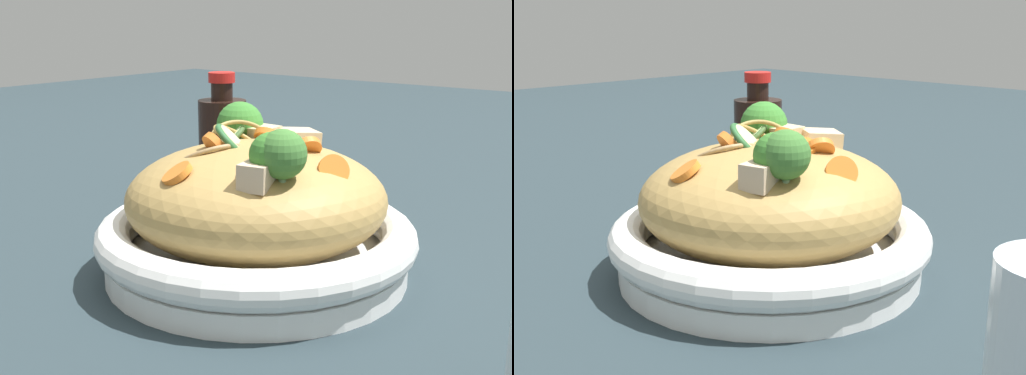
% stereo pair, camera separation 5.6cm
% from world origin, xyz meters
% --- Properties ---
extents(ground_plane, '(3.00, 3.00, 0.00)m').
position_xyz_m(ground_plane, '(0.00, 0.00, 0.00)').
color(ground_plane, '#263439').
extents(serving_bowl, '(0.28, 0.28, 0.05)m').
position_xyz_m(serving_bowl, '(0.00, 0.00, 0.03)').
color(serving_bowl, white).
rests_on(serving_bowl, ground_plane).
extents(noodle_heap, '(0.22, 0.22, 0.11)m').
position_xyz_m(noodle_heap, '(0.00, 0.00, 0.07)').
color(noodle_heap, '#AE8A4B').
rests_on(noodle_heap, serving_bowl).
extents(broccoli_florets, '(0.16, 0.18, 0.06)m').
position_xyz_m(broccoli_florets, '(0.01, 0.01, 0.12)').
color(broccoli_florets, '#9BB969').
rests_on(broccoli_florets, serving_bowl).
extents(carrot_coins, '(0.16, 0.13, 0.03)m').
position_xyz_m(carrot_coins, '(-0.00, -0.01, 0.11)').
color(carrot_coins, orange).
rests_on(carrot_coins, serving_bowl).
extents(zucchini_slices, '(0.10, 0.10, 0.04)m').
position_xyz_m(zucchini_slices, '(0.02, 0.04, 0.11)').
color(zucchini_slices, beige).
rests_on(zucchini_slices, serving_bowl).
extents(chicken_chunks, '(0.19, 0.12, 0.03)m').
position_xyz_m(chicken_chunks, '(0.05, 0.01, 0.10)').
color(chicken_chunks, beige).
rests_on(chicken_chunks, serving_bowl).
extents(soy_sauce_bottle, '(0.06, 0.06, 0.15)m').
position_xyz_m(soy_sauce_bottle, '(0.17, 0.19, 0.06)').
color(soy_sauce_bottle, black).
rests_on(soy_sauce_bottle, ground_plane).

